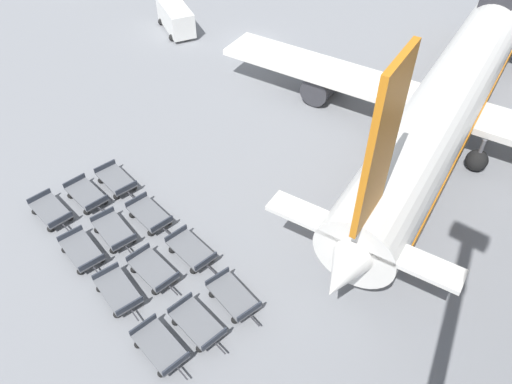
{
  "coord_description": "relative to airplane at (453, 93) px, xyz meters",
  "views": [
    {
      "loc": [
        24.75,
        -31.19,
        20.79
      ],
      "look_at": [
        13.21,
        -16.4,
        2.57
      ],
      "focal_mm": 35.0,
      "sensor_mm": 36.0,
      "label": 1
    }
  ],
  "objects": [
    {
      "name": "baggage_dolly_row_near_col_b",
      "position": [
        -10.47,
        -21.97,
        -2.63
      ],
      "size": [
        3.41,
        1.94,
        0.92
      ],
      "color": "slate",
      "rests_on": "ground_plane"
    },
    {
      "name": "baggage_dolly_row_mid_b_col_c",
      "position": [
        -6.0,
        -18.43,
        -2.63
      ],
      "size": [
        3.41,
        1.84,
        0.92
      ],
      "color": "slate",
      "rests_on": "ground_plane"
    },
    {
      "name": "baggage_dolly_row_mid_a_col_b",
      "position": [
        -10.21,
        -20.02,
        -2.63
      ],
      "size": [
        3.41,
        1.98,
        0.92
      ],
      "color": "slate",
      "rests_on": "ground_plane"
    },
    {
      "name": "baggage_dolly_row_near_col_d",
      "position": [
        -3.32,
        -23.28,
        -2.63
      ],
      "size": [
        3.41,
        1.85,
        0.92
      ],
      "color": "slate",
      "rests_on": "ground_plane"
    },
    {
      "name": "airplane",
      "position": [
        0.0,
        0.0,
        0.0
      ],
      "size": [
        32.83,
        37.1,
        12.79
      ],
      "color": "white",
      "rests_on": "ground_plane"
    },
    {
      "name": "baggage_dolly_row_mid_b_col_a",
      "position": [
        -13.26,
        -17.25,
        -2.63
      ],
      "size": [
        3.41,
        1.88,
        0.92
      ],
      "color": "slate",
      "rests_on": "ground_plane"
    },
    {
      "name": "baggage_dolly_row_near_col_c",
      "position": [
        -7.03,
        -22.47,
        -2.63
      ],
      "size": [
        3.41,
        2.01,
        0.92
      ],
      "color": "slate",
      "rests_on": "ground_plane"
    },
    {
      "name": "baggage_dolly_row_mid_a_col_c",
      "position": [
        -6.63,
        -20.53,
        -2.63
      ],
      "size": [
        3.4,
        1.81,
        0.92
      ],
      "color": "slate",
      "rests_on": "ground_plane"
    },
    {
      "name": "baggage_dolly_row_mid_b_col_d",
      "position": [
        -2.44,
        -19.27,
        -2.63
      ],
      "size": [
        3.41,
        1.98,
        0.92
      ],
      "color": "slate",
      "rests_on": "ground_plane"
    },
    {
      "name": "baggage_dolly_row_mid_a_col_d",
      "position": [
        -2.81,
        -21.41,
        -2.63
      ],
      "size": [
        3.41,
        1.84,
        0.92
      ],
      "color": "slate",
      "rests_on": "ground_plane"
    },
    {
      "name": "baggage_dolly_row_mid_a_col_a",
      "position": [
        -13.66,
        -19.15,
        -2.63
      ],
      "size": [
        3.4,
        1.81,
        0.92
      ],
      "color": "slate",
      "rests_on": "ground_plane"
    },
    {
      "name": "ground_plane",
      "position": [
        -17.9,
        1.8,
        -3.09
      ],
      "size": [
        500.0,
        500.0,
        0.0
      ],
      "primitive_type": "plane",
      "color": "gray"
    },
    {
      "name": "baggage_dolly_row_near_col_a",
      "position": [
        -14.18,
        -21.22,
        -2.63
      ],
      "size": [
        3.4,
        1.81,
        0.92
      ],
      "color": "slate",
      "rests_on": "ground_plane"
    },
    {
      "name": "service_van",
      "position": [
        -24.73,
        -0.43,
        -1.84
      ],
      "size": [
        5.46,
        4.16,
        2.31
      ],
      "color": "white",
      "rests_on": "ground_plane"
    },
    {
      "name": "baggage_dolly_row_mid_b_col_b",
      "position": [
        -9.59,
        -18.0,
        -2.63
      ],
      "size": [
        3.41,
        1.85,
        0.92
      ],
      "color": "slate",
      "rests_on": "ground_plane"
    }
  ]
}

